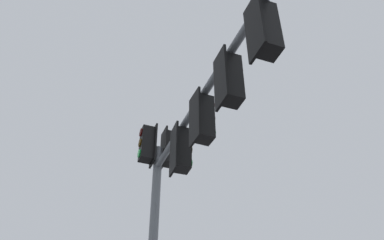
# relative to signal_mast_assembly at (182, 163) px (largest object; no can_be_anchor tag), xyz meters

# --- Properties ---
(signal_mast_assembly) EXTENTS (3.47, 5.88, 7.29)m
(signal_mast_assembly) POSITION_rel_signal_mast_assembly_xyz_m (0.00, 0.00, 0.00)
(signal_mast_assembly) COLOR slate
(signal_mast_assembly) RESTS_ON ground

